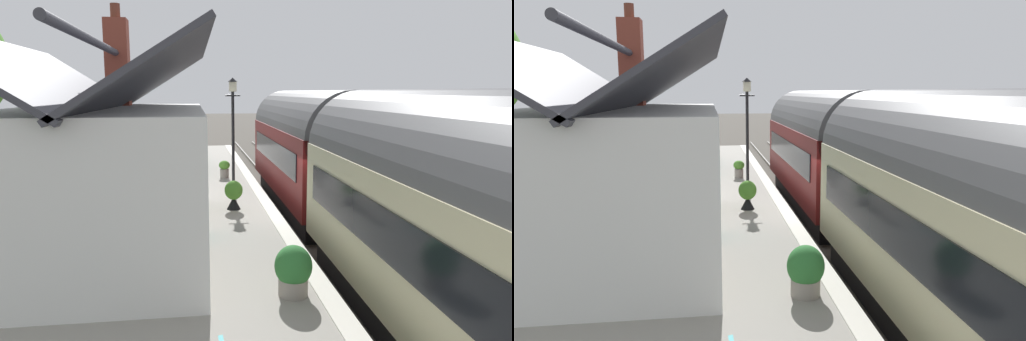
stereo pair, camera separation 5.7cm
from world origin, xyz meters
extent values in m
plane|color=#4C473F|center=(0.00, 0.00, 0.00)|extent=(160.00, 160.00, 0.00)
cube|color=gray|center=(0.00, 4.36, 0.49)|extent=(32.00, 6.73, 0.98)
cube|color=beige|center=(0.00, 1.18, 0.99)|extent=(32.00, 0.36, 0.02)
cube|color=gray|center=(0.00, -1.62, 0.07)|extent=(52.00, 0.08, 0.14)
cube|color=gray|center=(0.00, -0.18, 0.07)|extent=(52.00, 0.08, 0.14)
cube|color=black|center=(3.88, -0.90, 0.35)|extent=(8.75, 2.29, 0.70)
cube|color=maroon|center=(3.88, -0.90, 1.85)|extent=(9.51, 2.70, 2.30)
cylinder|color=#515154|center=(3.88, -0.90, 3.00)|extent=(9.51, 2.65, 2.65)
cube|color=black|center=(3.88, 0.47, 2.14)|extent=(8.09, 0.03, 0.80)
cylinder|color=black|center=(6.74, -0.90, 0.35)|extent=(0.70, 2.16, 0.70)
cylinder|color=black|center=(1.03, -0.90, 0.35)|extent=(0.70, 2.16, 0.70)
cube|color=black|center=(8.66, -0.90, 2.25)|extent=(0.04, 2.16, 0.90)
cylinder|color=#F2EDCC|center=(8.68, -0.90, 1.27)|extent=(0.06, 0.24, 0.24)
cube|color=red|center=(8.72, -0.90, 0.82)|extent=(0.16, 2.56, 0.24)
cube|color=black|center=(-6.02, -0.90, 0.35)|extent=(8.55, 2.29, 0.70)
cube|color=beige|center=(-6.02, -0.90, 1.85)|extent=(9.30, 2.70, 2.30)
cylinder|color=#515154|center=(-6.02, -0.90, 3.00)|extent=(9.30, 2.65, 2.65)
cube|color=black|center=(-6.02, 0.47, 2.14)|extent=(7.90, 0.03, 0.80)
cylinder|color=black|center=(-3.23, -0.90, 0.35)|extent=(0.70, 2.16, 0.70)
cube|color=white|center=(-2.65, 5.16, 2.45)|extent=(7.26, 4.09, 2.95)
cube|color=#38383F|center=(-2.65, 4.14, 4.57)|extent=(7.76, 2.31, 1.51)
cube|color=#38383F|center=(-2.65, 6.18, 4.57)|extent=(7.76, 2.31, 1.51)
cylinder|color=#38383F|center=(-2.65, 5.16, 5.22)|extent=(7.76, 0.16, 0.16)
cube|color=brown|center=(-0.42, 5.16, 5.00)|extent=(0.56, 0.56, 2.14)
cylinder|color=brown|center=(-0.42, 5.16, 6.24)|extent=(0.24, 0.24, 0.36)
cube|color=teal|center=(-2.53, 3.10, 2.03)|extent=(0.90, 0.06, 2.10)
cube|color=teal|center=(-3.93, 3.10, 2.68)|extent=(0.80, 0.05, 1.10)
cube|color=teal|center=(-1.13, 3.10, 2.68)|extent=(0.80, 0.05, 1.10)
cube|color=teal|center=(7.79, 3.19, 1.43)|extent=(1.41, 0.43, 0.06)
cube|color=teal|center=(7.80, 3.01, 1.66)|extent=(1.40, 0.14, 0.40)
cube|color=black|center=(7.23, 3.18, 1.20)|extent=(0.07, 0.36, 0.44)
cube|color=black|center=(8.35, 3.21, 1.20)|extent=(0.07, 0.36, 0.44)
cube|color=teal|center=(9.60, 3.17, 1.43)|extent=(1.41, 0.46, 0.06)
cube|color=teal|center=(9.61, 2.99, 1.66)|extent=(1.40, 0.16, 0.40)
cube|color=black|center=(9.04, 3.15, 1.20)|extent=(0.07, 0.36, 0.44)
cube|color=black|center=(10.16, 3.19, 1.20)|extent=(0.07, 0.36, 0.44)
cube|color=teal|center=(5.75, 3.36, 1.43)|extent=(1.41, 0.43, 0.06)
cube|color=teal|center=(5.75, 3.18, 1.66)|extent=(1.40, 0.13, 0.40)
cube|color=black|center=(5.19, 3.37, 1.20)|extent=(0.07, 0.36, 0.44)
cube|color=black|center=(6.31, 3.35, 1.20)|extent=(0.07, 0.36, 0.44)
cylinder|color=gray|center=(4.99, 2.14, 1.15)|extent=(0.34, 0.34, 0.34)
ellipsoid|color=#4C8C2D|center=(4.99, 2.14, 1.47)|extent=(0.43, 0.43, 0.35)
cone|color=black|center=(0.05, 2.22, 1.17)|extent=(0.39, 0.39, 0.37)
cylinder|color=black|center=(0.05, 2.22, 1.01)|extent=(0.22, 0.22, 0.06)
ellipsoid|color=#4C8C2D|center=(0.05, 2.22, 1.53)|extent=(0.51, 0.51, 0.54)
cone|color=#BF4D6F|center=(0.05, 2.22, 1.71)|extent=(0.10, 0.10, 0.21)
cylinder|color=gray|center=(-5.76, 1.75, 1.13)|extent=(0.48, 0.48, 0.29)
ellipsoid|color=#2D7233|center=(-5.76, 1.75, 1.49)|extent=(0.62, 0.62, 0.68)
cone|color=red|center=(-5.76, 1.75, 1.70)|extent=(0.12, 0.12, 0.25)
cone|color=#9E5138|center=(10.47, 6.88, 1.15)|extent=(0.46, 0.46, 0.35)
cylinder|color=#9E5138|center=(10.47, 6.88, 1.01)|extent=(0.26, 0.26, 0.06)
ellipsoid|color=olive|center=(10.47, 6.88, 1.54)|extent=(0.61, 0.61, 0.68)
cylinder|color=black|center=(2.66, 1.99, 2.64)|extent=(0.10, 0.10, 3.32)
cylinder|color=black|center=(2.66, 1.99, 4.15)|extent=(0.05, 0.50, 0.05)
cube|color=beige|center=(2.66, 1.99, 4.44)|extent=(0.24, 0.24, 0.32)
cone|color=black|center=(2.66, 1.99, 4.66)|extent=(0.32, 0.32, 0.14)
camera|label=1|loc=(-12.82, 3.32, 4.28)|focal=32.78mm
camera|label=2|loc=(-12.83, 3.26, 4.28)|focal=32.78mm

